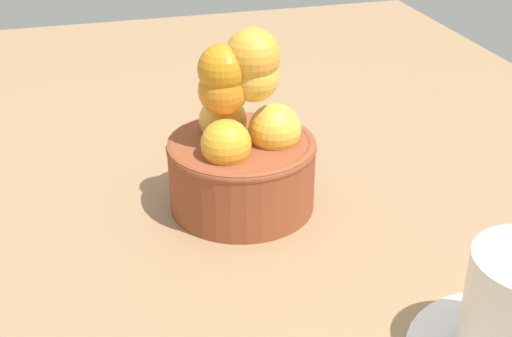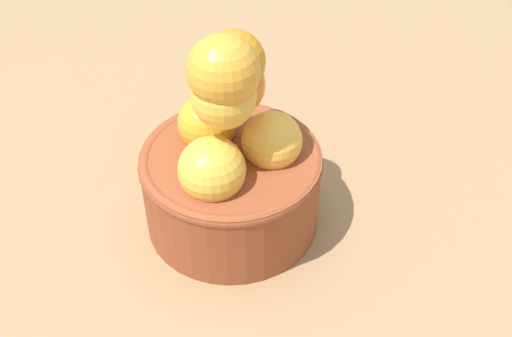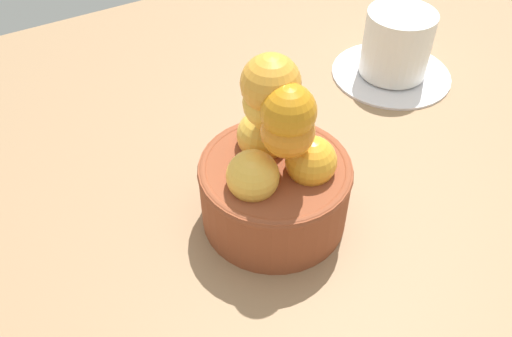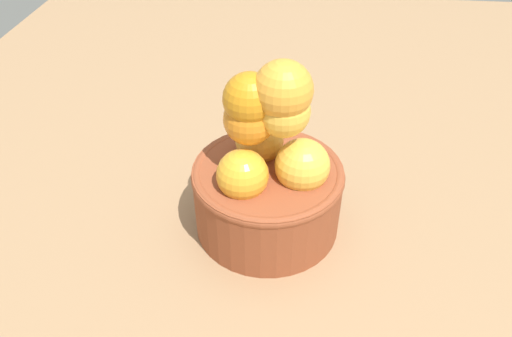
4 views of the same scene
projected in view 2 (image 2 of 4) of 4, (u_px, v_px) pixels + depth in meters
ground_plane at (234, 237)px, 51.81cm from camera, size 129.07×94.26×4.27cm
terracotta_bowl at (231, 162)px, 46.43cm from camera, size 13.51×13.51×16.85cm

